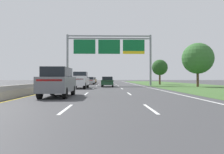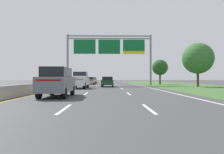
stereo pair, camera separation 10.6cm
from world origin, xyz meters
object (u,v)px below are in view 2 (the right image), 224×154
(car_silver_left_lane_sedan, at_px, (90,81))
(roadside_tree_far, at_px, (160,67))
(pickup_truck_white, at_px, (80,80))
(car_gold_left_lane_sedan, at_px, (93,80))
(car_red_centre_lane_sedan, at_px, (108,80))
(car_darkgreen_centre_lane_sedan, at_px, (108,81))
(overhead_sign_gantry, at_px, (109,49))
(car_grey_left_lane_suv, at_px, (57,82))
(roadside_tree_mid, at_px, (198,58))

(car_silver_left_lane_sedan, distance_m, roadside_tree_far, 14.82)
(roadside_tree_far, bearing_deg, pickup_truck_white, -133.74)
(car_gold_left_lane_sedan, bearing_deg, pickup_truck_white, -178.32)
(car_silver_left_lane_sedan, bearing_deg, car_red_centre_lane_sedan, -36.68)
(pickup_truck_white, xyz_separation_m, car_darkgreen_centre_lane_sedan, (3.70, 4.75, -0.26))
(pickup_truck_white, distance_m, roadside_tree_far, 21.04)
(pickup_truck_white, bearing_deg, car_red_centre_lane_sedan, -9.22)
(roadside_tree_far, bearing_deg, car_silver_left_lane_sedan, 172.36)
(overhead_sign_gantry, xyz_separation_m, car_red_centre_lane_sedan, (-0.13, 12.82, -5.62))
(car_gold_left_lane_sedan, bearing_deg, car_red_centre_lane_sedan, -142.46)
(car_darkgreen_centre_lane_sedan, distance_m, roadside_tree_far, 15.17)
(car_grey_left_lane_suv, xyz_separation_m, roadside_tree_mid, (17.46, 16.76, 3.27))
(overhead_sign_gantry, height_order, car_gold_left_lane_sedan, overhead_sign_gantry)
(car_silver_left_lane_sedan, bearing_deg, pickup_truck_white, -178.93)
(car_gold_left_lane_sedan, bearing_deg, roadside_tree_far, -129.02)
(car_grey_left_lane_suv, xyz_separation_m, car_darkgreen_centre_lane_sedan, (3.63, 17.51, -0.28))
(overhead_sign_gantry, xyz_separation_m, car_gold_left_lane_sedan, (-4.17, 18.34, -5.62))
(car_grey_left_lane_suv, height_order, car_darkgreen_centre_lane_sedan, car_grey_left_lane_suv)
(car_darkgreen_centre_lane_sedan, xyz_separation_m, roadside_tree_far, (10.75, 10.36, 2.71))
(car_red_centre_lane_sedan, height_order, car_gold_left_lane_sedan, same)
(overhead_sign_gantry, height_order, pickup_truck_white, overhead_sign_gantry)
(car_red_centre_lane_sedan, bearing_deg, car_gold_left_lane_sedan, 35.27)
(car_silver_left_lane_sedan, distance_m, car_darkgreen_centre_lane_sedan, 12.83)
(pickup_truck_white, distance_m, car_silver_left_lane_sedan, 17.04)
(car_grey_left_lane_suv, xyz_separation_m, car_gold_left_lane_sedan, (-0.25, 40.29, -0.28))
(overhead_sign_gantry, height_order, roadside_tree_mid, overhead_sign_gantry)
(car_gold_left_lane_sedan, bearing_deg, car_silver_left_lane_sedan, -177.66)
(car_darkgreen_centre_lane_sedan, bearing_deg, car_red_centre_lane_sedan, 0.99)
(pickup_truck_white, bearing_deg, car_darkgreen_centre_lane_sedan, -37.19)
(car_red_centre_lane_sedan, height_order, roadside_tree_mid, roadside_tree_mid)
(overhead_sign_gantry, height_order, car_grey_left_lane_suv, overhead_sign_gantry)
(car_grey_left_lane_suv, bearing_deg, car_red_centre_lane_sedan, -6.15)
(car_grey_left_lane_suv, relative_size, car_gold_left_lane_sedan, 1.06)
(car_red_centre_lane_sedan, bearing_deg, roadside_tree_far, -124.07)
(car_grey_left_lane_suv, distance_m, roadside_tree_far, 31.45)
(car_silver_left_lane_sedan, height_order, car_grey_left_lane_suv, car_grey_left_lane_suv)
(overhead_sign_gantry, xyz_separation_m, pickup_truck_white, (-3.99, -9.18, -5.37))
(overhead_sign_gantry, height_order, car_darkgreen_centre_lane_sedan, overhead_sign_gantry)
(car_grey_left_lane_suv, xyz_separation_m, roadside_tree_far, (14.38, 27.87, 2.43))
(car_darkgreen_centre_lane_sedan, relative_size, roadside_tree_mid, 0.66)
(overhead_sign_gantry, height_order, car_red_centre_lane_sedan, overhead_sign_gantry)
(pickup_truck_white, height_order, car_silver_left_lane_sedan, pickup_truck_white)
(pickup_truck_white, bearing_deg, car_silver_left_lane_sedan, 0.70)
(overhead_sign_gantry, relative_size, car_darkgreen_centre_lane_sedan, 3.39)
(pickup_truck_white, bearing_deg, roadside_tree_far, -43.01)
(overhead_sign_gantry, bearing_deg, car_gold_left_lane_sedan, 102.81)
(overhead_sign_gantry, bearing_deg, car_silver_left_lane_sedan, 116.87)
(overhead_sign_gantry, xyz_separation_m, car_grey_left_lane_suv, (-3.92, -21.95, -5.34))
(pickup_truck_white, bearing_deg, overhead_sign_gantry, -22.75)
(overhead_sign_gantry, xyz_separation_m, car_darkgreen_centre_lane_sedan, (-0.29, -4.44, -5.62))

